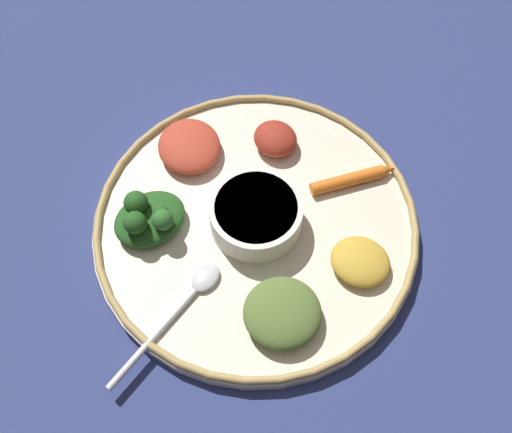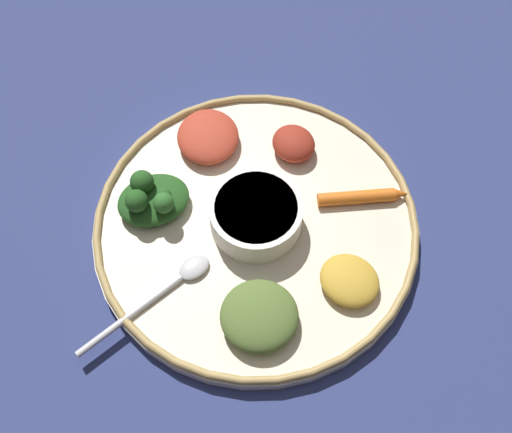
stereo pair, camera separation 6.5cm
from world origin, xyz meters
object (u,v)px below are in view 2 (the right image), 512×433
spoon (166,288)px  greens_pile (152,199)px  center_bowl (256,214)px  carrot_near_spoon (362,197)px

spoon → greens_pile: (0.03, -0.10, 0.01)m
center_bowl → carrot_near_spoon: bearing=-161.7°
greens_pile → carrot_near_spoon: greens_pile is taller
carrot_near_spoon → spoon: bearing=31.4°
spoon → greens_pile: greens_pile is taller
center_bowl → greens_pile: size_ratio=1.00×
spoon → carrot_near_spoon: size_ratio=1.24×
center_bowl → spoon: bearing=44.5°
greens_pile → center_bowl: bearing=173.8°
spoon → carrot_near_spoon: 0.23m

